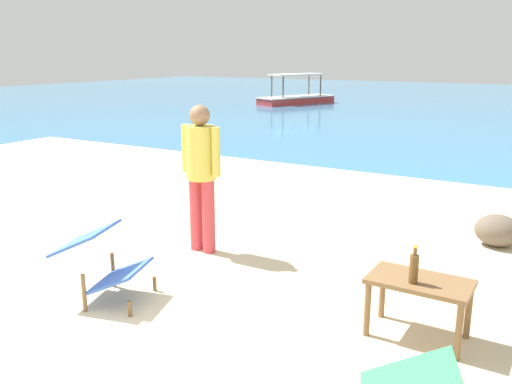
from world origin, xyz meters
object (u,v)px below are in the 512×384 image
Objects in this scene: bottle at (414,268)px; person_standing at (201,168)px; boat_red at (296,97)px; deck_chair_far at (103,259)px; low_bench_table at (419,290)px.

bottle is 2.66m from person_standing.
bottle is 0.08× the size of boat_red.
bottle is at bearing 76.95° from person_standing.
deck_chair_far is at bearing -165.52° from bottle.
boat_red is (-9.82, 17.84, -0.35)m from bottle.
boat_red is (-7.30, 17.05, -0.70)m from person_standing.
deck_chair_far is at bearing 3.34° from person_standing.
bottle is at bearing -3.12° from deck_chair_far.
low_bench_table is 0.20× the size of boat_red.
person_standing is (-2.52, 0.79, 0.35)m from bottle.
low_bench_table is at bearing 79.00° from person_standing.
person_standing is at bearing 71.31° from deck_chair_far.
deck_chair_far is (-2.58, -0.75, -0.01)m from low_bench_table.
bottle is 0.18× the size of person_standing.
deck_chair_far is 19.88m from boat_red.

